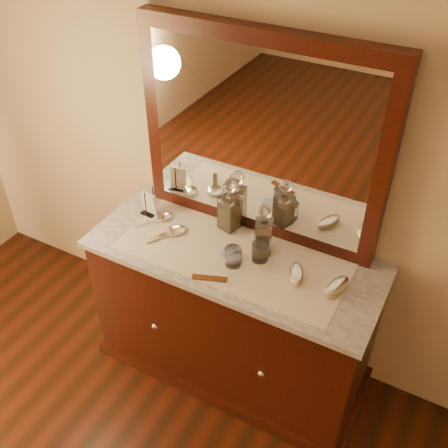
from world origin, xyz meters
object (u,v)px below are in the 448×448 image
(decanter_left, at_px, (229,210))
(hand_mirror_inner, at_px, (172,232))
(brush_near, at_px, (296,274))
(mirror_frame, at_px, (260,139))
(dresser_cabinet, at_px, (233,316))
(hand_mirror_outer, at_px, (160,218))
(napkin_rack, at_px, (150,205))
(pin_dish, at_px, (229,255))
(brush_far, at_px, (336,287))
(decanter_right, at_px, (264,234))
(comb, at_px, (209,278))

(decanter_left, relative_size, hand_mirror_inner, 1.30)
(brush_near, bearing_deg, mirror_frame, 141.36)
(mirror_frame, distance_m, hand_mirror_inner, 0.65)
(dresser_cabinet, relative_size, hand_mirror_outer, 6.95)
(dresser_cabinet, bearing_deg, mirror_frame, 90.00)
(dresser_cabinet, relative_size, napkin_rack, 9.04)
(decanter_left, bearing_deg, hand_mirror_inner, -141.79)
(pin_dish, relative_size, brush_far, 0.50)
(decanter_right, bearing_deg, mirror_frame, 124.82)
(mirror_frame, height_order, decanter_right, mirror_frame)
(hand_mirror_inner, bearing_deg, mirror_frame, 37.11)
(mirror_frame, xyz_separation_m, comb, (-0.02, -0.45, -0.49))
(mirror_frame, height_order, hand_mirror_inner, mirror_frame)
(brush_near, bearing_deg, decanter_right, 155.00)
(decanter_left, height_order, decanter_right, decanter_left)
(hand_mirror_inner, bearing_deg, decanter_left, 38.21)
(dresser_cabinet, height_order, hand_mirror_inner, hand_mirror_inner)
(decanter_left, xyz_separation_m, hand_mirror_outer, (-0.35, -0.11, -0.10))
(brush_near, bearing_deg, brush_far, 1.46)
(decanter_left, bearing_deg, pin_dish, -62.80)
(mirror_frame, bearing_deg, brush_near, -38.64)
(decanter_right, distance_m, hand_mirror_inner, 0.47)
(decanter_left, distance_m, hand_mirror_outer, 0.38)
(mirror_frame, xyz_separation_m, decanter_right, (0.11, -0.16, -0.39))
(pin_dish, distance_m, decanter_right, 0.19)
(napkin_rack, relative_size, hand_mirror_outer, 0.77)
(dresser_cabinet, height_order, decanter_right, decanter_right)
(comb, bearing_deg, pin_dish, 69.00)
(brush_far, xyz_separation_m, hand_mirror_inner, (-0.85, -0.00, -0.01))
(decanter_right, relative_size, hand_mirror_inner, 1.19)
(hand_mirror_outer, bearing_deg, mirror_frame, 22.42)
(dresser_cabinet, bearing_deg, decanter_left, 124.48)
(decanter_left, xyz_separation_m, hand_mirror_inner, (-0.23, -0.18, -0.10))
(brush_near, relative_size, brush_far, 0.93)
(napkin_rack, distance_m, decanter_left, 0.43)
(brush_near, relative_size, hand_mirror_inner, 0.71)
(comb, bearing_deg, napkin_rack, 131.12)
(napkin_rack, xyz_separation_m, hand_mirror_outer, (0.07, -0.01, -0.05))
(hand_mirror_inner, bearing_deg, comb, -31.05)
(dresser_cabinet, relative_size, decanter_right, 5.29)
(decanter_right, bearing_deg, pin_dish, -137.46)
(dresser_cabinet, relative_size, comb, 8.72)
(comb, relative_size, brush_near, 1.01)
(pin_dish, distance_m, hand_mirror_outer, 0.46)
(mirror_frame, xyz_separation_m, hand_mirror_outer, (-0.46, -0.19, -0.49))
(comb, height_order, decanter_left, decanter_left)
(hand_mirror_outer, bearing_deg, brush_near, -4.97)
(napkin_rack, height_order, brush_near, napkin_rack)
(pin_dish, xyz_separation_m, comb, (-0.00, -0.18, -0.00))
(mirror_frame, bearing_deg, decanter_left, -145.17)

